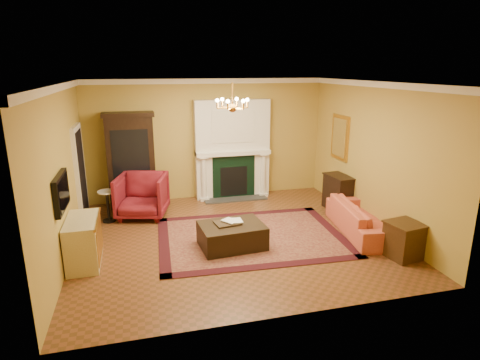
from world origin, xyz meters
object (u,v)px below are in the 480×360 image
object	(u,v)px
china_cabinet	(131,162)
console_table	(338,193)
leather_ottoman	(232,235)
pedestal_table	(108,204)
coral_sofa	(362,214)
wingback_armchair	(142,194)
end_table	(404,241)
commode	(83,241)

from	to	relation	value
china_cabinet	console_table	size ratio (longest dim) A/B	2.70
console_table	leather_ottoman	bearing A→B (deg)	-160.65
console_table	pedestal_table	bearing A→B (deg)	167.76
coral_sofa	leather_ottoman	world-z (taller)	coral_sofa
console_table	leather_ottoman	xyz separation A→B (m)	(-2.91, -1.40, -0.17)
wingback_armchair	end_table	bearing A→B (deg)	-21.39
china_cabinet	end_table	distance (m)	6.23
commode	china_cabinet	bearing A→B (deg)	73.53
pedestal_table	coral_sofa	xyz separation A→B (m)	(5.03, -1.93, 0.00)
pedestal_table	commode	distance (m)	1.95
wingback_armchair	end_table	xyz separation A→B (m)	(4.43, -3.24, -0.23)
wingback_armchair	pedestal_table	world-z (taller)	wingback_armchair
wingback_armchair	leather_ottoman	xyz separation A→B (m)	(1.58, -2.07, -0.30)
china_cabinet	leather_ottoman	world-z (taller)	china_cabinet
china_cabinet	leather_ottoman	distance (m)	3.53
wingback_armchair	console_table	world-z (taller)	wingback_armchair
console_table	china_cabinet	bearing A→B (deg)	155.58
wingback_armchair	console_table	xyz separation A→B (m)	(4.49, -0.67, -0.13)
commode	coral_sofa	world-z (taller)	coral_sofa
commode	console_table	xyz separation A→B (m)	(5.51, 1.38, 0.00)
china_cabinet	end_table	xyz separation A→B (m)	(4.62, -4.10, -0.77)
leather_ottoman	coral_sofa	bearing A→B (deg)	-4.45
commode	console_table	world-z (taller)	same
wingback_armchair	pedestal_table	bearing A→B (deg)	-155.02
end_table	commode	bearing A→B (deg)	167.76
commode	coral_sofa	bearing A→B (deg)	-0.66
commode	leather_ottoman	bearing A→B (deg)	-0.96
end_table	leather_ottoman	distance (m)	3.08
wingback_armchair	commode	distance (m)	2.30
leather_ottoman	wingback_armchair	bearing A→B (deg)	122.61
pedestal_table	commode	size ratio (longest dim) A/B	0.65
console_table	coral_sofa	bearing A→B (deg)	-104.31
pedestal_table	leather_ottoman	bearing A→B (deg)	-39.94
coral_sofa	wingback_armchair	bearing A→B (deg)	72.77
commode	leather_ottoman	size ratio (longest dim) A/B	0.92
commode	leather_ottoman	world-z (taller)	commode
pedestal_table	china_cabinet	bearing A→B (deg)	61.48
wingback_armchair	end_table	distance (m)	5.49
china_cabinet	end_table	world-z (taller)	china_cabinet
wingback_armchair	leather_ottoman	world-z (taller)	wingback_armchair
wingback_armchair	coral_sofa	xyz separation A→B (m)	(4.29, -2.06, -0.13)
pedestal_table	wingback_armchair	bearing A→B (deg)	10.19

